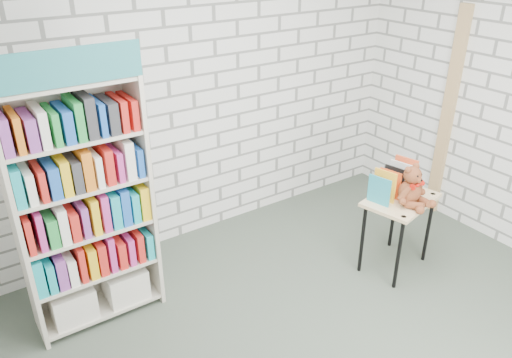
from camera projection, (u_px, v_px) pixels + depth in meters
ground at (337, 352)px, 3.54m from camera, size 4.50×4.50×0.00m
room_shell at (360, 112)px, 2.74m from camera, size 4.52×4.02×2.81m
bookshelf at (83, 206)px, 3.50m from camera, size 0.92×0.36×2.08m
display_table at (400, 208)px, 4.20m from camera, size 0.71×0.57×0.68m
table_books at (392, 181)px, 4.16m from camera, size 0.47×0.29×0.26m
teddy_bear at (412, 189)px, 4.01m from camera, size 0.32×0.29×0.34m
door_trim at (447, 116)px, 4.89m from camera, size 0.05×0.12×2.10m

